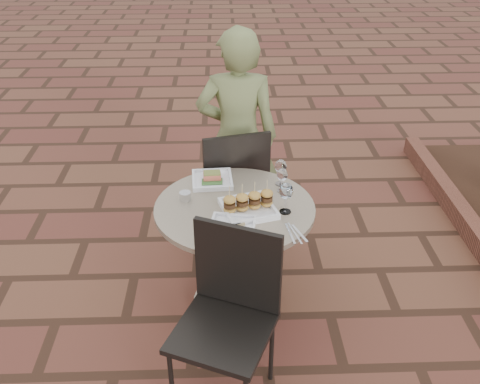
{
  "coord_description": "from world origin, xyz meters",
  "views": [
    {
      "loc": [
        -0.22,
        -2.82,
        2.32
      ],
      "look_at": [
        -0.13,
        -0.3,
        0.82
      ],
      "focal_mm": 40.0,
      "sensor_mm": 36.0,
      "label": 1
    }
  ],
  "objects_px": {
    "chair_near": "(230,304)",
    "diner": "(237,138)",
    "plate_tuna": "(232,228)",
    "chair_far": "(233,181)",
    "plate_salmon": "(212,179)",
    "plate_sliders": "(248,204)",
    "cafe_table": "(235,242)"
  },
  "relations": [
    {
      "from": "chair_far",
      "to": "plate_salmon",
      "type": "height_order",
      "value": "chair_far"
    },
    {
      "from": "diner",
      "to": "plate_salmon",
      "type": "bearing_deg",
      "value": 74.47
    },
    {
      "from": "plate_tuna",
      "to": "chair_near",
      "type": "bearing_deg",
      "value": -93.18
    },
    {
      "from": "chair_far",
      "to": "chair_near",
      "type": "relative_size",
      "value": 1.0
    },
    {
      "from": "diner",
      "to": "plate_sliders",
      "type": "relative_size",
      "value": 4.53
    },
    {
      "from": "plate_tuna",
      "to": "cafe_table",
      "type": "bearing_deg",
      "value": 85.06
    },
    {
      "from": "chair_far",
      "to": "diner",
      "type": "bearing_deg",
      "value": -113.7
    },
    {
      "from": "chair_near",
      "to": "plate_sliders",
      "type": "height_order",
      "value": "chair_near"
    },
    {
      "from": "chair_far",
      "to": "cafe_table",
      "type": "bearing_deg",
      "value": 75.96
    },
    {
      "from": "chair_far",
      "to": "chair_near",
      "type": "bearing_deg",
      "value": 74.26
    },
    {
      "from": "diner",
      "to": "chair_near",
      "type": "bearing_deg",
      "value": 88.72
    },
    {
      "from": "plate_salmon",
      "to": "plate_tuna",
      "type": "height_order",
      "value": "plate_salmon"
    },
    {
      "from": "cafe_table",
      "to": "plate_sliders",
      "type": "xyz_separation_m",
      "value": [
        0.07,
        -0.05,
        0.29
      ]
    },
    {
      "from": "chair_far",
      "to": "plate_sliders",
      "type": "distance_m",
      "value": 0.7
    },
    {
      "from": "chair_near",
      "to": "diner",
      "type": "xyz_separation_m",
      "value": [
        0.08,
        1.4,
        0.22
      ]
    },
    {
      "from": "cafe_table",
      "to": "chair_far",
      "type": "relative_size",
      "value": 0.97
    },
    {
      "from": "plate_salmon",
      "to": "diner",
      "type": "bearing_deg",
      "value": 72.43
    },
    {
      "from": "chair_far",
      "to": "plate_salmon",
      "type": "bearing_deg",
      "value": 54.47
    },
    {
      "from": "plate_salmon",
      "to": "plate_sliders",
      "type": "xyz_separation_m",
      "value": [
        0.2,
        -0.33,
        0.02
      ]
    },
    {
      "from": "plate_salmon",
      "to": "chair_far",
      "type": "bearing_deg",
      "value": 68.07
    },
    {
      "from": "cafe_table",
      "to": "chair_far",
      "type": "bearing_deg",
      "value": 89.56
    },
    {
      "from": "cafe_table",
      "to": "plate_tuna",
      "type": "height_order",
      "value": "plate_tuna"
    },
    {
      "from": "plate_salmon",
      "to": "plate_tuna",
      "type": "distance_m",
      "value": 0.52
    },
    {
      "from": "plate_sliders",
      "to": "diner",
      "type": "bearing_deg",
      "value": 92.16
    },
    {
      "from": "diner",
      "to": "plate_tuna",
      "type": "xyz_separation_m",
      "value": [
        -0.06,
        -1.05,
        -0.02
      ]
    },
    {
      "from": "chair_near",
      "to": "cafe_table",
      "type": "bearing_deg",
      "value": 109.28
    },
    {
      "from": "plate_sliders",
      "to": "chair_far",
      "type": "bearing_deg",
      "value": 95.96
    },
    {
      "from": "chair_near",
      "to": "diner",
      "type": "height_order",
      "value": "diner"
    },
    {
      "from": "cafe_table",
      "to": "chair_near",
      "type": "distance_m",
      "value": 0.6
    },
    {
      "from": "diner",
      "to": "plate_salmon",
      "type": "height_order",
      "value": "diner"
    },
    {
      "from": "cafe_table",
      "to": "chair_near",
      "type": "bearing_deg",
      "value": -93.87
    },
    {
      "from": "cafe_table",
      "to": "diner",
      "type": "height_order",
      "value": "diner"
    }
  ]
}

